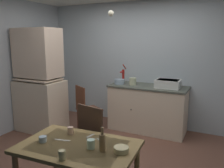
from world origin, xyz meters
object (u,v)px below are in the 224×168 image
(teacup_mint, at_px, (43,139))
(glass_bottle, at_px, (102,142))
(hand_pump, at_px, (123,75))
(hutch_cabinet, at_px, (40,84))
(dining_table, at_px, (78,154))
(mixing_bowl_counter, at_px, (120,81))
(serving_bowl_wide, at_px, (121,149))
(chair_by_counter, at_px, (86,107))
(chair_far_side, at_px, (96,141))
(sink_basin, at_px, (168,84))

(teacup_mint, relative_size, glass_bottle, 0.33)
(hand_pump, bearing_deg, hutch_cabinet, -144.94)
(hutch_cabinet, bearing_deg, dining_table, -38.16)
(hand_pump, xyz_separation_m, mixing_bowl_counter, (-0.04, -0.10, -0.12))
(serving_bowl_wide, relative_size, glass_bottle, 0.60)
(hutch_cabinet, bearing_deg, mixing_bowl_counter, 32.98)
(mixing_bowl_counter, bearing_deg, teacup_mint, -83.68)
(hutch_cabinet, distance_m, hand_pump, 1.65)
(hand_pump, bearing_deg, chair_by_counter, -130.18)
(serving_bowl_wide, bearing_deg, dining_table, -172.42)
(chair_by_counter, distance_m, serving_bowl_wide, 2.40)
(dining_table, relative_size, glass_bottle, 5.17)
(serving_bowl_wide, bearing_deg, hutch_cabinet, 148.34)
(hutch_cabinet, xyz_separation_m, serving_bowl_wide, (2.38, -1.47, -0.16))
(hutch_cabinet, xyz_separation_m, glass_bottle, (2.22, -1.53, -0.09))
(mixing_bowl_counter, distance_m, serving_bowl_wide, 2.56)
(serving_bowl_wide, bearing_deg, teacup_mint, -168.85)
(chair_far_side, height_order, chair_by_counter, chair_far_side)
(hand_pump, bearing_deg, sink_basin, -2.81)
(hand_pump, distance_m, serving_bowl_wide, 2.65)
(glass_bottle, bearing_deg, hutch_cabinet, 145.47)
(dining_table, xyz_separation_m, chair_far_side, (-0.14, 0.59, -0.13))
(teacup_mint, distance_m, glass_bottle, 0.64)
(hand_pump, relative_size, serving_bowl_wide, 2.79)
(dining_table, distance_m, teacup_mint, 0.39)
(mixing_bowl_counter, relative_size, chair_by_counter, 0.22)
(mixing_bowl_counter, relative_size, serving_bowl_wide, 1.45)
(serving_bowl_wide, relative_size, teacup_mint, 1.81)
(dining_table, bearing_deg, teacup_mint, -164.61)
(teacup_mint, bearing_deg, chair_far_side, 72.38)
(sink_basin, height_order, chair_far_side, sink_basin)
(dining_table, xyz_separation_m, glass_bottle, (0.27, 0.00, 0.19))
(chair_far_side, relative_size, glass_bottle, 4.26)
(hutch_cabinet, xyz_separation_m, chair_far_side, (1.81, -0.94, -0.41))
(hutch_cabinet, relative_size, glass_bottle, 8.54)
(hutch_cabinet, xyz_separation_m, teacup_mint, (1.59, -1.63, -0.15))
(hutch_cabinet, relative_size, sink_basin, 4.50)
(sink_basin, xyz_separation_m, glass_bottle, (-0.05, -2.43, -0.14))
(serving_bowl_wide, height_order, glass_bottle, glass_bottle)
(sink_basin, xyz_separation_m, dining_table, (-0.32, -2.43, -0.33))
(mixing_bowl_counter, height_order, teacup_mint, mixing_bowl_counter)
(hand_pump, xyz_separation_m, serving_bowl_wide, (1.04, -2.42, -0.29))
(hand_pump, height_order, chair_far_side, hand_pump)
(hutch_cabinet, height_order, sink_basin, hutch_cabinet)
(dining_table, distance_m, chair_by_counter, 2.18)
(hutch_cabinet, distance_m, teacup_mint, 2.28)
(chair_far_side, bearing_deg, glass_bottle, -55.03)
(chair_far_side, bearing_deg, teacup_mint, -107.62)
(hutch_cabinet, height_order, hand_pump, hutch_cabinet)
(sink_basin, bearing_deg, glass_bottle, -91.23)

